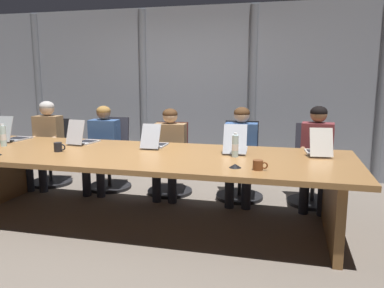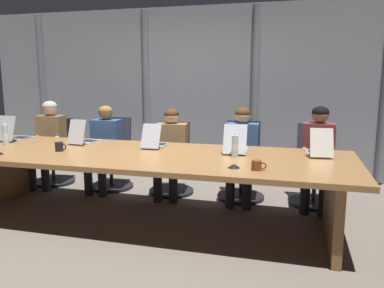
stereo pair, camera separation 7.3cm
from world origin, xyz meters
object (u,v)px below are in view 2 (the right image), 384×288
(laptop_center, at_px, (155,142))
(water_bottle_secondary, at_px, (6,135))
(laptop_right_end, at_px, (319,150))
(person_left_mid, at_px, (104,143))
(laptop_right_mid, at_px, (236,146))
(laptop_left_end, at_px, (15,135))
(office_chair_left_end, at_px, (54,159))
(person_left_end, at_px, (48,138))
(coffee_mug_near, at_px, (257,165))
(person_right_end, at_px, (318,151))
(conference_mic_left_side, at_px, (234,166))
(office_chair_left_mid, at_px, (112,161))
(person_right_mid, at_px, (242,148))
(person_center, at_px, (170,146))
(coffee_mug_far, at_px, (59,147))
(office_chair_right_mid, at_px, (242,170))
(office_chair_center, at_px, (172,166))
(water_bottle_primary, at_px, (235,146))
(laptop_left_mid, at_px, (84,139))
(office_chair_right_end, at_px, (314,174))

(laptop_center, distance_m, water_bottle_secondary, 1.76)
(laptop_right_end, xyz_separation_m, person_left_mid, (-2.75, 0.57, -0.15))
(laptop_right_mid, distance_m, laptop_right_end, 0.85)
(laptop_left_end, xyz_separation_m, water_bottle_secondary, (0.18, -0.37, 0.06))
(office_chair_left_end, height_order, person_left_end, person_left_end)
(person_left_end, height_order, coffee_mug_near, person_left_end)
(laptop_center, xyz_separation_m, person_right_end, (1.81, 0.59, -0.12))
(office_chair_left_end, bearing_deg, conference_mic_left_side, 55.48)
(office_chair_left_mid, distance_m, person_right_mid, 1.88)
(laptop_right_end, distance_m, person_left_end, 3.67)
(person_center, height_order, coffee_mug_far, person_center)
(laptop_right_end, relative_size, office_chair_left_end, 0.49)
(office_chair_right_mid, bearing_deg, person_left_mid, -88.59)
(person_left_mid, xyz_separation_m, person_right_end, (2.78, 0.00, 0.03))
(office_chair_center, xyz_separation_m, person_right_end, (1.86, -0.15, 0.33))
(office_chair_left_end, height_order, person_right_mid, person_right_mid)
(office_chair_left_mid, bearing_deg, laptop_right_mid, 63.18)
(person_left_end, height_order, person_left_mid, person_left_end)
(coffee_mug_far, bearing_deg, office_chair_left_end, 127.54)
(office_chair_left_end, distance_m, person_right_end, 3.70)
(office_chair_right_mid, bearing_deg, water_bottle_primary, 0.39)
(office_chair_right_mid, distance_m, conference_mic_left_side, 1.59)
(person_left_end, xyz_separation_m, water_bottle_secondary, (0.13, -0.97, 0.18))
(laptop_right_mid, relative_size, office_chair_left_end, 0.55)
(laptop_left_mid, height_order, coffee_mug_far, laptop_left_mid)
(person_left_end, distance_m, coffee_mug_far, 1.45)
(laptop_right_end, height_order, office_chair_left_mid, laptop_right_end)
(office_chair_left_mid, height_order, water_bottle_primary, water_bottle_primary)
(person_center, bearing_deg, person_left_mid, -95.46)
(laptop_center, distance_m, coffee_mug_near, 1.48)
(person_left_mid, height_order, person_right_mid, person_right_mid)
(laptop_right_end, bearing_deg, person_left_end, 74.99)
(office_chair_right_mid, height_order, coffee_mug_near, office_chair_right_mid)
(office_chair_left_end, height_order, person_left_mid, person_left_mid)
(person_left_mid, distance_m, person_right_mid, 1.88)
(laptop_right_mid, height_order, person_right_end, person_right_end)
(laptop_center, relative_size, office_chair_right_end, 0.44)
(laptop_left_end, bearing_deg, laptop_left_mid, -87.62)
(laptop_center, xyz_separation_m, coffee_mug_far, (-0.91, -0.51, -0.00))
(laptop_left_end, bearing_deg, laptop_right_end, -87.80)
(person_center, height_order, water_bottle_primary, person_center)
(office_chair_left_end, relative_size, office_chair_right_end, 0.96)
(person_left_mid, bearing_deg, person_right_end, 87.91)
(conference_mic_left_side, bearing_deg, water_bottle_secondary, 171.65)
(coffee_mug_near, bearing_deg, office_chair_left_end, 153.41)
(person_right_end, bearing_deg, coffee_mug_far, -62.48)
(office_chair_left_mid, distance_m, office_chair_right_mid, 1.83)
(laptop_left_end, bearing_deg, person_left_mid, -55.43)
(person_center, bearing_deg, water_bottle_primary, 41.83)
(person_left_mid, xyz_separation_m, coffee_mug_far, (0.06, -1.10, 0.14))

